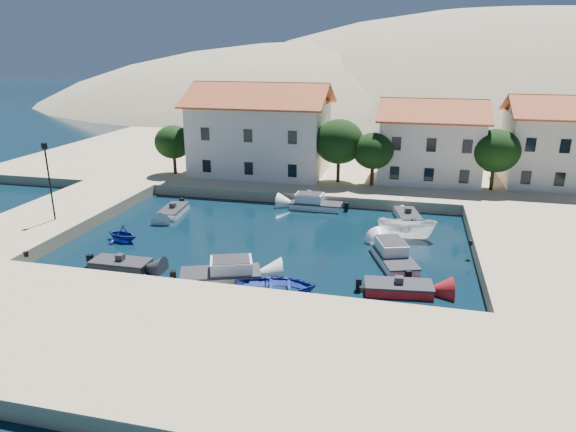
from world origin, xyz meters
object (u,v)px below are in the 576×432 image
object	(u,v)px
lamppost	(49,174)
cabin_cruiser_east	(394,257)
boat_east	(406,238)
building_right	(554,140)
cabin_cruiser_south	(221,273)
rowboat_south	(276,293)
building_mid	(430,139)
building_left	(261,128)

from	to	relation	value
lamppost	cabin_cruiser_east	world-z (taller)	lamppost
lamppost	boat_east	distance (m)	28.58
building_right	cabin_cruiser_south	size ratio (longest dim) A/B	1.71
rowboat_south	building_right	bearing A→B (deg)	-51.40
building_mid	rowboat_south	xyz separation A→B (m)	(-9.29, -27.50, -5.22)
building_left	cabin_cruiser_east	distance (m)	26.04
building_mid	boat_east	world-z (taller)	building_mid
building_right	cabin_cruiser_east	distance (m)	26.99
lamppost	building_left	bearing A→B (deg)	60.10
building_left	cabin_cruiser_east	world-z (taller)	building_left
lamppost	cabin_cruiser_south	world-z (taller)	lamppost
rowboat_south	boat_east	distance (m)	13.77
lamppost	cabin_cruiser_south	bearing A→B (deg)	-19.00
lamppost	boat_east	world-z (taller)	lamppost
building_left	boat_east	distance (m)	22.86
cabin_cruiser_east	boat_east	distance (m)	5.31
building_right	boat_east	size ratio (longest dim) A/B	2.08
building_left	cabin_cruiser_south	bearing A→B (deg)	-79.36
cabin_cruiser_east	boat_east	bearing A→B (deg)	-27.59
building_mid	building_right	world-z (taller)	building_right
building_left	lamppost	size ratio (longest dim) A/B	2.36
building_left	building_right	distance (m)	30.07
cabin_cruiser_east	rowboat_south	bearing A→B (deg)	113.24
cabin_cruiser_south	cabin_cruiser_east	bearing A→B (deg)	6.02
rowboat_south	cabin_cruiser_east	size ratio (longest dim) A/B	0.89
cabin_cruiser_east	building_left	bearing A→B (deg)	17.88
building_right	boat_east	distance (m)	22.53
cabin_cruiser_east	boat_east	size ratio (longest dim) A/B	1.24
building_left	rowboat_south	bearing A→B (deg)	-71.81
building_left	building_right	xyz separation A→B (m)	(30.00, 2.00, -0.46)
building_right	building_left	bearing A→B (deg)	-176.19
building_mid	cabin_cruiser_south	xyz separation A→B (m)	(-13.19, -26.62, -4.75)
building_left	rowboat_south	world-z (taller)	building_left
building_right	cabin_cruiser_south	world-z (taller)	building_right
rowboat_south	boat_east	world-z (taller)	boat_east
building_left	cabin_cruiser_east	size ratio (longest dim) A/B	2.61
lamppost	rowboat_south	xyz separation A→B (m)	(20.21, -6.50, -4.75)
cabin_cruiser_south	boat_east	distance (m)	15.62
cabin_cruiser_south	boat_east	world-z (taller)	cabin_cruiser_south
lamppost	boat_east	size ratio (longest dim) A/B	1.37
building_mid	boat_east	distance (m)	16.90
rowboat_south	boat_east	xyz separation A→B (m)	(7.52, 11.53, 0.00)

